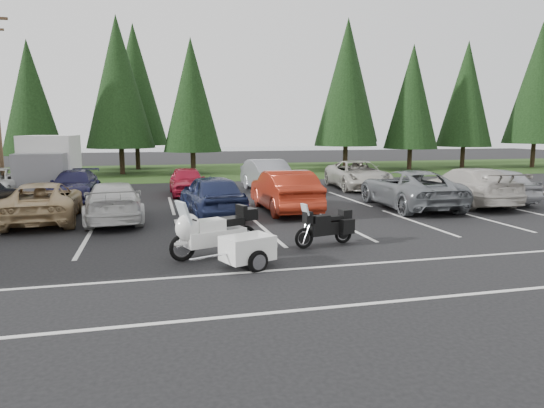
% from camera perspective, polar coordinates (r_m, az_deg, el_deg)
% --- Properties ---
extents(ground, '(120.00, 120.00, 0.00)m').
position_cam_1_polar(ground, '(14.51, -1.83, -3.93)').
color(ground, black).
rests_on(ground, ground).
extents(grass_strip, '(80.00, 16.00, 0.01)m').
position_cam_1_polar(grass_strip, '(38.09, -9.54, 3.79)').
color(grass_strip, '#1E3310').
rests_on(grass_strip, ground).
extents(lake_water, '(70.00, 50.00, 0.02)m').
position_cam_1_polar(lake_water, '(69.26, -8.31, 5.96)').
color(lake_water, slate).
rests_on(lake_water, ground).
extents(box_truck, '(2.40, 5.60, 2.90)m').
position_cam_1_polar(box_truck, '(26.86, -24.85, 4.21)').
color(box_truck, silver).
rests_on(box_truck, ground).
extents(stall_markings, '(32.00, 16.00, 0.01)m').
position_cam_1_polar(stall_markings, '(16.42, -3.31, -2.44)').
color(stall_markings, silver).
rests_on(stall_markings, ground).
extents(conifer_3, '(3.87, 3.87, 9.02)m').
position_cam_1_polar(conifer_3, '(36.09, -26.59, 11.12)').
color(conifer_3, '#332316').
rests_on(conifer_3, ground).
extents(conifer_4, '(4.80, 4.80, 11.17)m').
position_cam_1_polar(conifer_4, '(36.95, -17.63, 13.50)').
color(conifer_4, '#332316').
rests_on(conifer_4, ground).
extents(conifer_5, '(4.14, 4.14, 9.63)m').
position_cam_1_polar(conifer_5, '(35.65, -9.45, 12.52)').
color(conifer_5, '#332316').
rests_on(conifer_5, ground).
extents(conifer_6, '(4.93, 4.93, 11.48)m').
position_cam_1_polar(conifer_6, '(39.10, 8.79, 13.78)').
color(conifer_6, '#332316').
rests_on(conifer_6, ground).
extents(conifer_7, '(4.27, 4.27, 9.94)m').
position_cam_1_polar(conifer_7, '(41.19, 16.16, 12.02)').
color(conifer_7, '#332316').
rests_on(conifer_7, ground).
extents(conifer_8, '(4.53, 4.53, 10.56)m').
position_cam_1_polar(conifer_8, '(44.86, 21.88, 11.90)').
color(conifer_8, '#332316').
rests_on(conifer_8, ground).
extents(conifer_9, '(5.19, 5.19, 12.10)m').
position_cam_1_polar(conifer_9, '(47.68, 28.87, 12.32)').
color(conifer_9, '#332316').
rests_on(conifer_9, ground).
extents(conifer_back_b, '(4.97, 4.97, 11.58)m').
position_cam_1_polar(conifer_back_b, '(41.51, -15.84, 13.33)').
color(conifer_back_b, '#332316').
rests_on(conifer_back_b, ground).
extents(conifer_back_c, '(5.50, 5.50, 12.81)m').
position_cam_1_polar(conifer_back_c, '(44.26, 8.85, 14.18)').
color(conifer_back_c, '#332316').
rests_on(conifer_back_c, ground).
extents(car_near_2, '(2.60, 5.13, 1.39)m').
position_cam_1_polar(car_near_2, '(18.64, -25.33, 0.22)').
color(car_near_2, tan).
rests_on(car_near_2, ground).
extents(car_near_3, '(2.30, 4.91, 1.39)m').
position_cam_1_polar(car_near_3, '(17.80, -18.18, 0.26)').
color(car_near_3, silver).
rests_on(car_near_3, ground).
extents(car_near_4, '(2.31, 4.77, 1.57)m').
position_cam_1_polar(car_near_4, '(18.14, -7.10, 1.07)').
color(car_near_4, '#1C2447').
rests_on(car_near_4, ground).
extents(car_near_5, '(1.74, 4.96, 1.63)m').
position_cam_1_polar(car_near_5, '(19.05, 1.46, 1.59)').
color(car_near_5, '#A02714').
rests_on(car_near_5, ground).
extents(car_near_6, '(2.91, 5.76, 1.56)m').
position_cam_1_polar(car_near_6, '(20.75, 15.83, 1.75)').
color(car_near_6, slate).
rests_on(car_near_6, ground).
extents(car_near_7, '(2.58, 5.62, 1.59)m').
position_cam_1_polar(car_near_7, '(22.48, 22.04, 1.99)').
color(car_near_7, beige).
rests_on(car_near_7, ground).
extents(car_near_8, '(2.13, 4.69, 1.56)m').
position_cam_1_polar(car_near_8, '(23.77, 24.56, 2.13)').
color(car_near_8, '#AEAEB3').
rests_on(car_near_8, ground).
extents(car_far_1, '(2.06, 4.67, 1.33)m').
position_cam_1_polar(car_far_1, '(24.01, -22.20, 2.06)').
color(car_far_1, '#18173B').
rests_on(car_far_1, ground).
extents(car_far_2, '(1.65, 4.07, 1.38)m').
position_cam_1_polar(car_far_2, '(24.28, -9.95, 2.69)').
color(car_far_2, maroon).
rests_on(car_far_2, ground).
extents(car_far_3, '(2.16, 5.14, 1.65)m').
position_cam_1_polar(car_far_3, '(25.13, -0.38, 3.33)').
color(car_far_3, gray).
rests_on(car_far_3, ground).
extents(car_far_4, '(3.09, 5.74, 1.53)m').
position_cam_1_polar(car_far_4, '(26.77, 10.06, 3.39)').
color(car_far_4, '#AAA79C').
rests_on(car_far_4, ground).
extents(touring_motorcycle, '(2.84, 1.73, 1.51)m').
position_cam_1_polar(touring_motorcycle, '(12.29, -6.74, -2.71)').
color(touring_motorcycle, white).
rests_on(touring_motorcycle, ground).
extents(cargo_trailer, '(1.88, 1.48, 0.76)m').
position_cam_1_polar(cargo_trailer, '(11.31, -2.89, -5.58)').
color(cargo_trailer, white).
rests_on(cargo_trailer, ground).
extents(adventure_motorcycle, '(2.16, 1.18, 1.25)m').
position_cam_1_polar(adventure_motorcycle, '(13.39, 6.18, -2.32)').
color(adventure_motorcycle, black).
rests_on(adventure_motorcycle, ground).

